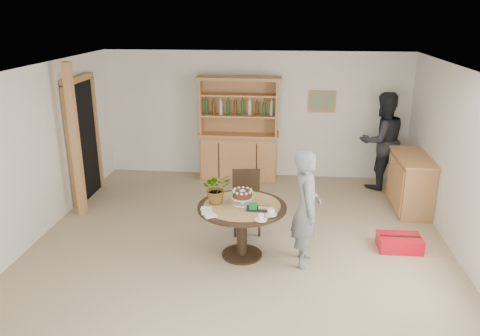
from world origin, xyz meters
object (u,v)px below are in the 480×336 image
Objects in this scene: sideboard at (411,183)px; dining_chair at (246,197)px; teen_boy at (306,208)px; red_suitcase at (399,243)px; adult_person at (382,141)px; dining_table at (242,216)px; hutch at (239,145)px.

dining_chair is (-2.69, -1.07, 0.06)m from sideboard.
teen_boy is 2.59× the size of red_suitcase.
adult_person is at bearing -28.48° from teen_boy.
dining_table is 0.76× the size of teen_boy.
red_suitcase is at bearing -19.15° from dining_chair.
teen_boy is 3.35m from adult_person.
adult_person is at bearing 85.58° from red_suitcase.
red_suitcase is at bearing 65.13° from adult_person.
adult_person is (2.71, -0.24, 0.23)m from hutch.
dining_chair reaches higher than sideboard.
dining_chair is (-0.01, 0.83, -0.07)m from dining_table.
teen_boy reaches higher than dining_table.
dining_table is 0.83m from dining_chair.
dining_chair is (0.35, -2.31, -0.15)m from hutch.
sideboard reaches higher than red_suitcase.
teen_boy is at bearing -69.52° from hutch.
teen_boy is (0.85, -0.10, 0.19)m from dining_table.
hutch reaches higher than sideboard.
red_suitcase is at bearing 10.22° from dining_table.
dining_table reaches higher than red_suitcase.
adult_person is at bearing -5.09° from hutch.
dining_table is at bearing -97.41° from dining_chair.
hutch is 1.70× the size of dining_table.
red_suitcase is (2.57, -2.74, -0.59)m from hutch.
dining_table is 2.30m from red_suitcase.
adult_person is at bearing 108.44° from sideboard.
sideboard is 0.69× the size of adult_person.
hutch is 3.80m from red_suitcase.
sideboard is 1.14m from adult_person.
dining_chair is 0.60× the size of teen_boy.
hutch reaches higher than teen_boy.
dining_chair is at bearing -158.34° from sideboard.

